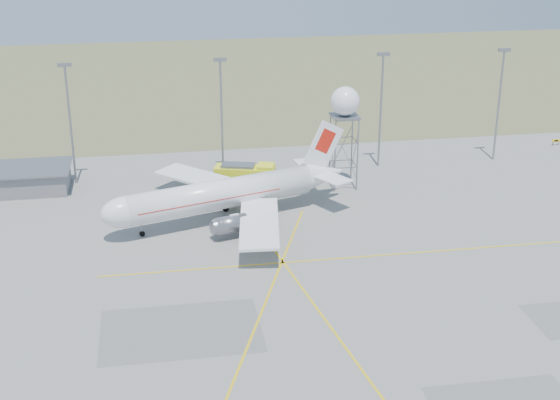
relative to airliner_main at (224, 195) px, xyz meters
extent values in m
plane|color=gray|center=(11.87, -45.85, -4.10)|extent=(400.00, 400.00, 0.00)
cube|color=#4F5F34|center=(11.87, 94.15, -4.08)|extent=(400.00, 120.00, 0.03)
cube|color=slate|center=(-33.13, 18.15, -2.30)|extent=(18.00, 9.00, 3.60)
cube|color=gray|center=(-33.13, 18.15, -0.35)|extent=(19.00, 10.00, 0.30)
cylinder|color=gray|center=(-23.13, 20.15, 5.90)|extent=(0.36, 0.36, 20.00)
cube|color=gray|center=(-23.13, 20.15, 16.10)|extent=(2.20, 0.50, 0.60)
cylinder|color=gray|center=(1.87, 20.15, 5.90)|extent=(0.36, 0.36, 20.00)
cube|color=gray|center=(1.87, 20.15, 16.10)|extent=(2.20, 0.50, 0.60)
cylinder|color=gray|center=(29.87, 20.15, 5.90)|extent=(0.36, 0.36, 20.00)
cube|color=gray|center=(29.87, 20.15, 16.10)|extent=(2.20, 0.50, 0.60)
cylinder|color=gray|center=(51.87, 20.15, 5.90)|extent=(0.36, 0.36, 20.00)
cube|color=gray|center=(51.87, 20.15, 16.10)|extent=(2.20, 0.50, 0.60)
cylinder|color=black|center=(66.87, 26.15, -3.70)|extent=(0.10, 0.10, 0.80)
cylinder|color=black|center=(68.07, 26.15, -3.70)|extent=(0.10, 0.10, 0.80)
cube|color=yellow|center=(67.47, 26.15, -3.15)|extent=(1.60, 0.15, 0.50)
cube|color=black|center=(67.47, 26.07, -3.15)|extent=(0.80, 0.03, 0.30)
cylinder|color=white|center=(-0.64, -0.20, 0.12)|extent=(28.80, 12.98, 4.43)
ellipsoid|color=white|center=(-14.37, -4.58, 0.12)|extent=(8.11, 6.38, 4.43)
cube|color=black|center=(-15.64, -4.99, 0.78)|extent=(2.34, 2.83, 1.08)
cone|color=white|center=(16.25, 5.19, 0.45)|extent=(7.68, 6.24, 4.43)
cube|color=white|center=(16.25, 5.19, 5.10)|extent=(6.87, 2.48, 8.34)
cube|color=red|center=(16.46, 5.25, 5.88)|extent=(3.75, 1.52, 4.28)
cube|color=white|center=(14.65, 8.40, 1.00)|extent=(5.23, 6.89, 0.20)
cube|color=white|center=(16.80, 1.64, 1.00)|extent=(5.23, 6.89, 0.20)
cube|color=white|center=(-2.09, 9.80, -0.99)|extent=(16.10, 16.50, 0.40)
cube|color=white|center=(3.97, -9.20, -0.99)|extent=(7.83, 18.32, 0.40)
cylinder|color=slate|center=(-3.65, 5.58, -1.99)|extent=(5.21, 3.84, 2.55)
cylinder|color=slate|center=(0.26, -6.67, -1.99)|extent=(5.21, 3.84, 2.55)
cube|color=red|center=(-2.75, -0.88, 0.23)|extent=(22.48, 11.00, 0.13)
cylinder|color=black|center=(-12.26, -3.91, -3.60)|extent=(0.97, 0.97, 1.00)
cube|color=black|center=(1.47, 0.47, -3.60)|extent=(3.08, 6.67, 1.00)
cylinder|color=gray|center=(1.47, 0.47, -3.10)|extent=(0.33, 0.33, 2.00)
cylinder|color=gray|center=(19.05, 8.89, 2.03)|extent=(0.23, 0.23, 12.26)
cylinder|color=gray|center=(22.82, 8.89, 2.03)|extent=(0.23, 0.23, 12.26)
cylinder|color=gray|center=(22.82, 12.66, 2.03)|extent=(0.23, 0.23, 12.26)
cylinder|color=gray|center=(19.05, 12.66, 2.03)|extent=(0.23, 0.23, 12.26)
cube|color=gray|center=(20.94, 10.78, 8.17)|extent=(4.37, 4.37, 0.24)
sphere|color=white|center=(20.94, 10.78, 10.62)|extent=(4.72, 4.72, 4.72)
cube|color=yellow|center=(4.88, 13.81, -1.88)|extent=(10.49, 6.04, 2.43)
cube|color=yellow|center=(8.27, 12.80, -0.89)|extent=(3.43, 3.73, 1.55)
cube|color=black|center=(9.01, 12.57, -0.78)|extent=(0.93, 2.79, 1.11)
cube|color=gray|center=(3.82, 14.13, -0.45)|extent=(6.06, 4.13, 0.44)
camera|label=1|loc=(-9.95, -107.75, 41.88)|focal=50.00mm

